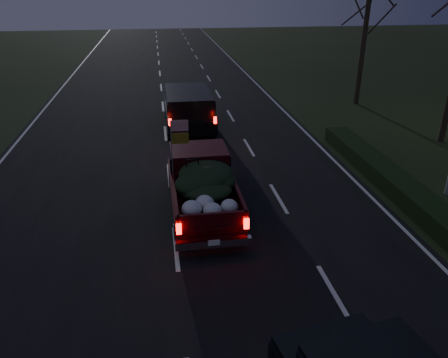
{
  "coord_description": "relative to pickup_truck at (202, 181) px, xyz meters",
  "views": [
    {
      "loc": [
        -0.21,
        -10.26,
        6.77
      ],
      "look_at": [
        1.58,
        1.56,
        1.3
      ],
      "focal_mm": 35.0,
      "sensor_mm": 36.0,
      "label": 1
    }
  ],
  "objects": [
    {
      "name": "ground",
      "position": [
        -0.97,
        -2.16,
        -1.01
      ],
      "size": [
        120.0,
        120.0,
        0.0
      ],
      "primitive_type": "plane",
      "color": "black",
      "rests_on": "ground"
    },
    {
      "name": "road_asphalt",
      "position": [
        -0.97,
        -2.16,
        -1.0
      ],
      "size": [
        14.0,
        120.0,
        0.02
      ],
      "primitive_type": "cube",
      "color": "black",
      "rests_on": "ground"
    },
    {
      "name": "hedge_row",
      "position": [
        6.83,
        0.84,
        -0.71
      ],
      "size": [
        1.0,
        10.0,
        0.6
      ],
      "primitive_type": "cube",
      "color": "black",
      "rests_on": "ground"
    },
    {
      "name": "bare_tree_far",
      "position": [
        10.53,
        11.84,
        4.22
      ],
      "size": [
        3.6,
        3.6,
        7.0
      ],
      "color": "black",
      "rests_on": "ground"
    },
    {
      "name": "pickup_truck",
      "position": [
        0.0,
        0.0,
        0.0
      ],
      "size": [
        1.99,
        5.14,
        2.69
      ],
      "rotation": [
        0.0,
        0.0,
        0.0
      ],
      "color": "#3B080D",
      "rests_on": "ground"
    },
    {
      "name": "lead_suv",
      "position": [
        0.22,
        8.57,
        0.15
      ],
      "size": [
        2.24,
        5.33,
        1.53
      ],
      "rotation": [
        0.0,
        0.0,
        0.0
      ],
      "color": "black",
      "rests_on": "ground"
    }
  ]
}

